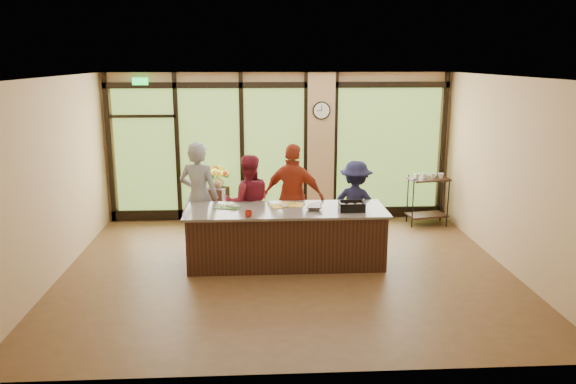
{
  "coord_description": "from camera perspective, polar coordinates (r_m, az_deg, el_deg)",
  "views": [
    {
      "loc": [
        -0.46,
        -8.34,
        3.26
      ],
      "look_at": [
        0.04,
        0.4,
        1.17
      ],
      "focal_mm": 35.0,
      "sensor_mm": 36.0,
      "label": 1
    }
  ],
  "objects": [
    {
      "name": "window_wall",
      "position": [
        11.47,
        -0.1,
        4.04
      ],
      "size": [
        6.9,
        0.12,
        3.0
      ],
      "color": "tan",
      "rests_on": "floor"
    },
    {
      "name": "wall_clock",
      "position": [
        11.33,
        3.43,
        8.26
      ],
      "size": [
        0.36,
        0.04,
        0.36
      ],
      "color": "black",
      "rests_on": "window_wall"
    },
    {
      "name": "cook_midleft",
      "position": [
        9.69,
        -4.07,
        -1.11
      ],
      "size": [
        0.88,
        0.72,
        1.68
      ],
      "primitive_type": "imported",
      "rotation": [
        0.0,
        0.0,
        3.25
      ],
      "color": "maroon",
      "rests_on": "floor"
    },
    {
      "name": "prep_bowl_mid",
      "position": [
        9.06,
        -0.29,
        -1.44
      ],
      "size": [
        0.13,
        0.13,
        0.04
      ],
      "primitive_type": "imported",
      "rotation": [
        0.0,
        0.0,
        -0.01
      ],
      "color": "white",
      "rests_on": "countertop"
    },
    {
      "name": "prep_bowl_far",
      "position": [
        9.23,
        3.04,
        -1.2
      ],
      "size": [
        0.17,
        0.17,
        0.03
      ],
      "primitive_type": "imported",
      "rotation": [
        0.0,
        0.0,
        -0.23
      ],
      "color": "white",
      "rests_on": "countertop"
    },
    {
      "name": "red_ramekin",
      "position": [
        8.54,
        -4.04,
        -2.22
      ],
      "size": [
        0.15,
        0.15,
        0.09
      ],
      "primitive_type": "imported",
      "rotation": [
        0.0,
        0.0,
        0.27
      ],
      "color": "#A62010",
      "rests_on": "countertop"
    },
    {
      "name": "mixing_bowl",
      "position": [
        8.93,
        2.67,
        -1.57
      ],
      "size": [
        0.3,
        0.3,
        0.07
      ],
      "primitive_type": "imported",
      "rotation": [
        0.0,
        0.0,
        -0.05
      ],
      "color": "silver",
      "rests_on": "countertop"
    },
    {
      "name": "left_wall",
      "position": [
        9.05,
        -22.82,
        1.12
      ],
      "size": [
        0.0,
        6.0,
        6.0
      ],
      "primitive_type": "plane",
      "rotation": [
        1.57,
        0.0,
        1.57
      ],
      "color": "tan",
      "rests_on": "floor"
    },
    {
      "name": "flower_vase",
      "position": [
        11.38,
        -7.18,
        1.09
      ],
      "size": [
        0.3,
        0.3,
        0.27
      ],
      "primitive_type": "imported",
      "rotation": [
        0.0,
        0.0,
        -0.23
      ],
      "color": "olive",
      "rests_on": "flower_stand"
    },
    {
      "name": "island_base",
      "position": [
        9.1,
        -0.21,
        -4.65
      ],
      "size": [
        3.1,
        1.0,
        0.88
      ],
      "primitive_type": "cube",
      "color": "black",
      "rests_on": "floor"
    },
    {
      "name": "roasting_pan",
      "position": [
        8.93,
        6.47,
        -1.65
      ],
      "size": [
        0.4,
        0.31,
        0.07
      ],
      "primitive_type": "cube",
      "rotation": [
        0.0,
        0.0,
        -0.01
      ],
      "color": "black",
      "rests_on": "countertop"
    },
    {
      "name": "cutting_board_left",
      "position": [
        9.13,
        -6.13,
        -1.5
      ],
      "size": [
        0.44,
        0.36,
        0.01
      ],
      "primitive_type": "cube",
      "rotation": [
        0.0,
        0.0,
        -0.2
      ],
      "color": "#467E2E",
      "rests_on": "countertop"
    },
    {
      "name": "back_wall",
      "position": [
        11.49,
        -0.93,
        4.58
      ],
      "size": [
        7.0,
        0.0,
        7.0
      ],
      "primitive_type": "plane",
      "rotation": [
        1.57,
        0.0,
        0.0
      ],
      "color": "tan",
      "rests_on": "floor"
    },
    {
      "name": "countertop",
      "position": [
        8.97,
        -0.21,
        -1.86
      ],
      "size": [
        3.2,
        1.1,
        0.04
      ],
      "primitive_type": "cube",
      "color": "slate",
      "rests_on": "island_base"
    },
    {
      "name": "flower_stand",
      "position": [
        11.49,
        -7.11,
        -1.32
      ],
      "size": [
        0.47,
        0.47,
        0.72
      ],
      "primitive_type": "cube",
      "rotation": [
        0.0,
        0.0,
        -0.4
      ],
      "color": "black",
      "rests_on": "floor"
    },
    {
      "name": "cook_left",
      "position": [
        9.69,
        -9.03,
        -0.51
      ],
      "size": [
        0.81,
        0.66,
        1.92
      ],
      "primitive_type": "imported",
      "rotation": [
        0.0,
        0.0,
        2.82
      ],
      "color": "gray",
      "rests_on": "floor"
    },
    {
      "name": "bar_cart",
      "position": [
        11.53,
        14.02,
        -0.2
      ],
      "size": [
        0.84,
        0.57,
        1.05
      ],
      "rotation": [
        0.0,
        0.0,
        0.19
      ],
      "color": "black",
      "rests_on": "floor"
    },
    {
      "name": "ceiling",
      "position": [
        8.36,
        -0.11,
        11.61
      ],
      "size": [
        7.0,
        7.0,
        0.0
      ],
      "primitive_type": "plane",
      "rotation": [
        3.14,
        0.0,
        0.0
      ],
      "color": "silver",
      "rests_on": "back_wall"
    },
    {
      "name": "cutting_board_center",
      "position": [
        9.22,
        0.42,
        -1.27
      ],
      "size": [
        0.47,
        0.41,
        0.01
      ],
      "primitive_type": "cube",
      "rotation": [
        0.0,
        0.0,
        -0.34
      ],
      "color": "gold",
      "rests_on": "countertop"
    },
    {
      "name": "floor",
      "position": [
        8.97,
        -0.1,
        -7.92
      ],
      "size": [
        7.0,
        7.0,
        0.0
      ],
      "primitive_type": "plane",
      "color": "#53391D",
      "rests_on": "ground"
    },
    {
      "name": "cook_midright",
      "position": [
        9.67,
        0.58,
        -0.54
      ],
      "size": [
        1.18,
        0.84,
        1.86
      ],
      "primitive_type": "imported",
      "rotation": [
        0.0,
        0.0,
        2.75
      ],
      "color": "maroon",
      "rests_on": "floor"
    },
    {
      "name": "cook_right",
      "position": [
        9.89,
        6.86,
        -1.27
      ],
      "size": [
        1.14,
        0.88,
        1.55
      ],
      "primitive_type": "imported",
      "rotation": [
        0.0,
        0.0,
        2.79
      ],
      "color": "#181936",
      "rests_on": "floor"
    },
    {
      "name": "prep_bowl_near",
      "position": [
        9.07,
        -5.52,
        -1.46
      ],
      "size": [
        0.18,
        0.18,
        0.05
      ],
      "primitive_type": "imported",
      "rotation": [
        0.0,
        0.0,
        -0.24
      ],
      "color": "white",
      "rests_on": "countertop"
    },
    {
      "name": "cutting_board_right",
      "position": [
        9.14,
        -0.64,
        -1.4
      ],
      "size": [
        0.46,
        0.4,
        0.01
      ],
      "primitive_type": "cube",
      "rotation": [
        0.0,
        0.0,
        0.38
      ],
      "color": "gold",
      "rests_on": "countertop"
    },
    {
      "name": "right_wall",
      "position": [
        9.4,
        21.73,
        1.64
      ],
      "size": [
        0.0,
        6.0,
        6.0
      ],
      "primitive_type": "plane",
      "rotation": [
        1.57,
        0.0,
        -1.57
      ],
      "color": "tan",
      "rests_on": "floor"
    }
  ]
}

